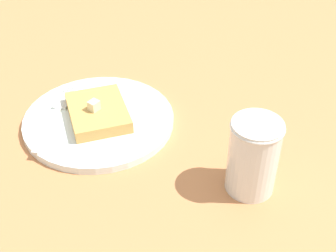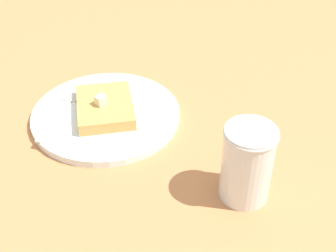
{
  "view_description": "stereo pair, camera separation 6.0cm",
  "coord_description": "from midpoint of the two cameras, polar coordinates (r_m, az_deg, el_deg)",
  "views": [
    {
      "loc": [
        -1.03,
        56.32,
        43.8
      ],
      "look_at": [
        -4.67,
        9.02,
        6.48
      ],
      "focal_mm": 50.0,
      "sensor_mm": 36.0,
      "label": 1
    },
    {
      "loc": [
        -7.06,
        56.4,
        43.8
      ],
      "look_at": [
        -4.67,
        9.02,
        6.48
      ],
      "focal_mm": 50.0,
      "sensor_mm": 36.0,
      "label": 2
    }
  ],
  "objects": [
    {
      "name": "toast_slice_center",
      "position": [
        0.68,
        -11.06,
        1.57
      ],
      "size": [
        10.07,
        11.78,
        1.8
      ],
      "primitive_type": "cube",
      "rotation": [
        0.0,
        0.0,
        0.23
      ],
      "color": "tan",
      "rests_on": "plate"
    },
    {
      "name": "butter_pat_primary",
      "position": [
        0.67,
        -11.59,
        2.37
      ],
      "size": [
        1.9,
        1.91,
        1.42
      ],
      "primitive_type": "cube",
      "rotation": [
        0.0,
        0.0,
        0.83
      ],
      "color": "beige",
      "rests_on": "toast_slice_center"
    },
    {
      "name": "syrup_jar",
      "position": [
        0.56,
        7.26,
        -4.23
      ],
      "size": [
        6.26,
        6.26,
        9.87
      ],
      "color": "#3D1305",
      "rests_on": "table_surface"
    },
    {
      "name": "fork",
      "position": [
        0.71,
        -15.85,
        1.48
      ],
      "size": [
        4.68,
        15.95,
        0.36
      ],
      "color": "silver",
      "rests_on": "plate"
    },
    {
      "name": "table_surface",
      "position": [
        0.71,
        -6.77,
        0.73
      ],
      "size": [
        122.27,
        122.27,
        1.98
      ],
      "primitive_type": "cube",
      "color": "#BB7848",
      "rests_on": "ground"
    },
    {
      "name": "plate",
      "position": [
        0.69,
        -10.92,
        0.65
      ],
      "size": [
        21.7,
        21.7,
        1.09
      ],
      "color": "silver",
      "rests_on": "table_surface"
    }
  ]
}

